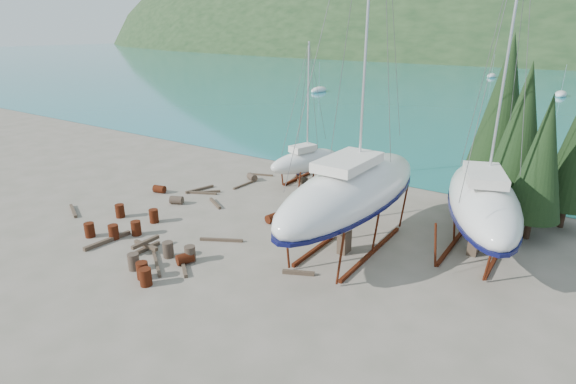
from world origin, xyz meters
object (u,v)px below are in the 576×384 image
Objects in this scene: large_sailboat_near at (352,191)px; worker at (298,206)px; large_sailboat_far at (483,200)px; small_sailboat_shore at (305,160)px.

large_sailboat_near reaches higher than worker.
large_sailboat_near is 7.03m from large_sailboat_far.
worker is at bearing 170.96° from large_sailboat_far.
large_sailboat_far is 10.96m from worker.
worker is at bearing -44.37° from small_sailboat_shore.
large_sailboat_far reaches higher than small_sailboat_shore.
large_sailboat_far is 10.48× the size of worker.
large_sailboat_near is at bearing -167.13° from large_sailboat_far.
large_sailboat_far is 1.68× the size of small_sailboat_shore.
small_sailboat_shore is at bearing 136.13° from large_sailboat_near.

